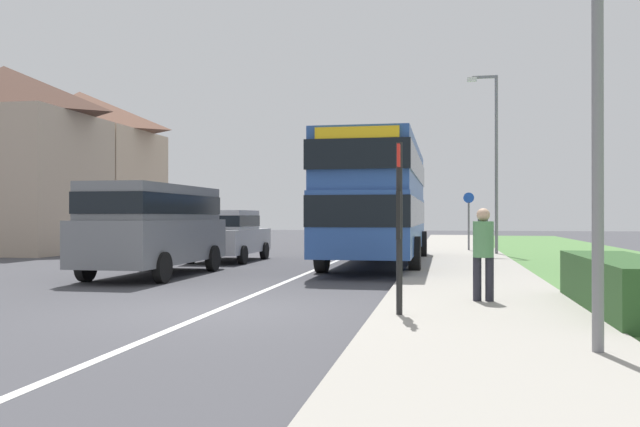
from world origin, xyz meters
TOP-DOWN VIEW (x-y plane):
  - ground_plane at (0.00, 0.00)m, footprint 120.00×120.00m
  - lane_marking_centre at (0.00, 8.00)m, footprint 0.14×60.00m
  - pavement_near_side at (4.20, 6.00)m, footprint 3.20×68.00m
  - roadside_hedge at (6.30, 0.51)m, footprint 1.10×4.33m
  - double_decker_bus at (1.61, 10.17)m, footprint 2.80×10.24m
  - parked_van_grey at (-3.65, 5.54)m, footprint 2.11×5.34m
  - parked_car_silver at (-3.56, 11.08)m, footprint 1.96×4.14m
  - pedestrian_at_stop at (4.27, 1.12)m, footprint 0.34×0.34m
  - pedestrian_walking_away at (4.94, 13.21)m, footprint 0.34×0.34m
  - bus_stop_sign at (3.00, -0.64)m, footprint 0.09×0.52m
  - cycle_route_sign at (4.62, 17.80)m, footprint 0.44×0.08m
  - street_lamp_mid at (5.45, 15.39)m, footprint 1.14×0.20m
  - house_terrace_far_side at (-14.50, 17.15)m, footprint 7.07×11.44m

SIDE VIEW (x-z plane):
  - ground_plane at x=0.00m, z-range 0.00..0.00m
  - lane_marking_centre at x=0.00m, z-range 0.00..0.01m
  - pavement_near_side at x=4.20m, z-range 0.00..0.12m
  - roadside_hedge at x=6.30m, z-range 0.00..0.90m
  - parked_car_silver at x=-3.56m, z-range 0.08..1.81m
  - pedestrian_at_stop at x=4.27m, z-range 0.14..1.81m
  - pedestrian_walking_away at x=4.94m, z-range 0.14..1.81m
  - parked_van_grey at x=-3.65m, z-range 0.21..2.53m
  - cycle_route_sign at x=4.62m, z-range 0.17..2.69m
  - bus_stop_sign at x=3.00m, z-range 0.24..2.84m
  - double_decker_bus at x=1.61m, z-range 0.29..3.99m
  - house_terrace_far_side at x=-14.50m, z-range 0.00..7.83m
  - street_lamp_mid at x=5.45m, z-range 0.54..7.40m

